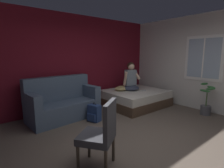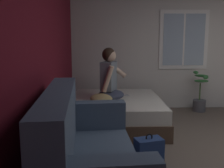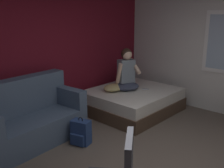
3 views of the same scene
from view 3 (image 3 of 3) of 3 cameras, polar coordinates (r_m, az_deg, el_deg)
The scene contains 7 objects.
wall_back_accent at distance 5.03m, azimuth -16.23°, elevation 6.57°, with size 10.61×0.16×2.70m, color maroon.
bed at distance 5.64m, azimuth 4.53°, elevation -3.64°, with size 1.81×1.57×0.48m.
couch at distance 4.49m, azimuth -17.48°, elevation -7.25°, with size 1.76×0.95×1.04m.
person_seated at distance 5.48m, azimuth 3.19°, elevation 2.35°, with size 0.63×0.58×0.88m.
backpack at distance 4.31m, azimuth -6.83°, elevation -10.48°, with size 0.30×0.34×0.46m.
throw_pillow at distance 5.46m, azimuth 0.35°, elevation -0.77°, with size 0.48×0.36×0.14m, color tan.
cell_phone at distance 5.62m, azimuth 7.27°, elevation -1.10°, with size 0.07×0.14×0.01m, color #B7B7BC.
Camera 3 is at (-2.56, -1.40, 2.06)m, focal length 42.00 mm.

